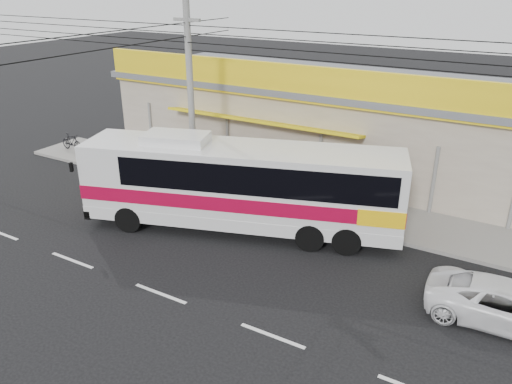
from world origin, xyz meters
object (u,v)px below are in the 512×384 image
coach_bus (246,182)px  motorbike_red (113,145)px  white_car (507,304)px  utility_pole (188,36)px  motorbike_dark (72,142)px

coach_bus → motorbike_red: (-10.78, 3.70, -1.29)m
coach_bus → white_car: (9.42, -1.25, -1.39)m
coach_bus → utility_pole: utility_pole is taller
coach_bus → motorbike_dark: coach_bus is taller
coach_bus → utility_pole: size_ratio=0.36×
white_car → utility_pole: utility_pole is taller
motorbike_red → motorbike_dark: bearing=118.4°
utility_pole → white_car: bearing=-12.3°
coach_bus → motorbike_red: coach_bus is taller
utility_pole → coach_bus: bearing=-23.7°
motorbike_dark → white_car: (22.75, -4.31, -0.02)m
motorbike_red → utility_pole: bearing=-92.1°
white_car → utility_pole: (-13.06, 2.85, 6.37)m
coach_bus → utility_pole: (-3.64, 1.60, 4.98)m
utility_pole → motorbike_dark: bearing=171.4°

